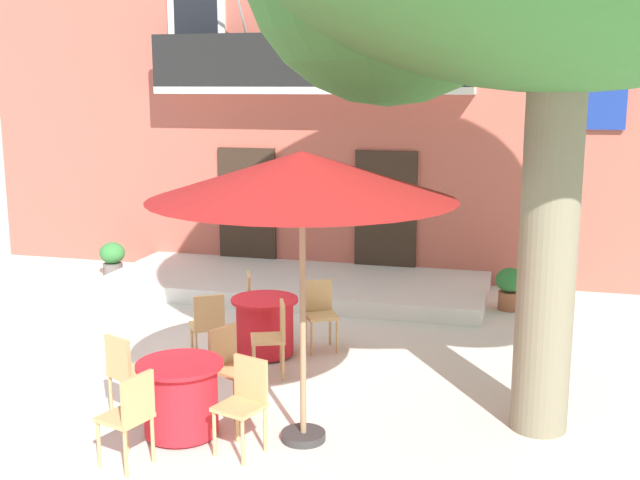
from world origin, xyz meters
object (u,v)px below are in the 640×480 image
(cafe_chair_middle_3, at_px, (127,370))
(ground_planter_left, at_px, (112,257))
(cafe_chair_middle_1, at_px, (244,399))
(cafe_umbrella, at_px, (302,177))
(cafe_chair_near_tree_0, at_px, (320,310))
(ground_planter_right, at_px, (510,286))
(cafe_table_middle, at_px, (181,398))
(cafe_chair_near_tree_1, at_px, (257,300))
(cafe_chair_near_tree_2, at_px, (208,323))
(cafe_chair_middle_0, at_px, (130,413))
(cafe_chair_near_tree_3, at_px, (274,334))
(cafe_chair_middle_2, at_px, (230,363))
(cafe_table_near_tree, at_px, (265,326))

(cafe_chair_middle_3, distance_m, ground_planter_left, 6.43)
(cafe_chair_middle_1, distance_m, cafe_umbrella, 2.17)
(cafe_chair_near_tree_0, relative_size, ground_planter_right, 1.37)
(cafe_umbrella, bearing_deg, cafe_chair_middle_1, -141.94)
(ground_planter_left, bearing_deg, cafe_chair_middle_3, -59.02)
(cafe_table_middle, relative_size, cafe_chair_middle_3, 0.95)
(cafe_chair_middle_3, height_order, cafe_umbrella, cafe_umbrella)
(cafe_table_middle, distance_m, cafe_chair_middle_1, 0.77)
(cafe_chair_near_tree_1, relative_size, cafe_chair_middle_3, 1.00)
(cafe_chair_near_tree_2, xyz_separation_m, cafe_chair_middle_0, (0.40, -2.71, 0.00))
(ground_planter_right, bearing_deg, cafe_table_middle, -119.25)
(cafe_umbrella, bearing_deg, cafe_chair_near_tree_3, 117.54)
(cafe_chair_middle_3, distance_m, ground_planter_right, 6.39)
(cafe_chair_middle_2, bearing_deg, cafe_table_middle, -108.88)
(cafe_chair_middle_2, distance_m, ground_planter_left, 6.60)
(cafe_chair_middle_2, bearing_deg, cafe_chair_middle_3, -153.63)
(cafe_chair_near_tree_2, relative_size, cafe_chair_near_tree_3, 1.00)
(cafe_chair_near_tree_1, relative_size, cafe_chair_middle_0, 1.00)
(cafe_chair_near_tree_3, relative_size, cafe_chair_middle_3, 1.00)
(cafe_chair_near_tree_0, relative_size, cafe_chair_middle_0, 1.00)
(cafe_chair_near_tree_2, relative_size, cafe_table_middle, 1.05)
(cafe_chair_middle_1, bearing_deg, cafe_chair_near_tree_2, 120.92)
(cafe_chair_near_tree_0, xyz_separation_m, cafe_chair_near_tree_3, (-0.27, -1.11, 0.00))
(cafe_chair_near_tree_1, height_order, cafe_chair_near_tree_3, same)
(cafe_table_near_tree, bearing_deg, cafe_umbrella, -62.50)
(cafe_table_near_tree, xyz_separation_m, cafe_umbrella, (1.17, -2.24, 2.22))
(cafe_chair_middle_2, bearing_deg, cafe_table_near_tree, 96.64)
(cafe_table_near_tree, xyz_separation_m, cafe_chair_near_tree_1, (-0.35, 0.67, 0.14))
(cafe_chair_near_tree_1, distance_m, cafe_chair_near_tree_3, 1.51)
(cafe_table_near_tree, bearing_deg, cafe_chair_near_tree_3, -62.62)
(cafe_table_near_tree, bearing_deg, ground_planter_right, 44.73)
(cafe_chair_near_tree_1, xyz_separation_m, cafe_table_middle, (0.31, -3.12, -0.14))
(cafe_chair_middle_3, relative_size, cafe_umbrella, 0.31)
(cafe_chair_near_tree_1, bearing_deg, cafe_chair_middle_2, -77.10)
(cafe_table_middle, relative_size, ground_planter_left, 1.37)
(cafe_chair_middle_1, bearing_deg, cafe_chair_middle_3, 164.61)
(cafe_chair_middle_0, distance_m, cafe_umbrella, 2.66)
(cafe_table_middle, relative_size, cafe_umbrella, 0.30)
(cafe_chair_middle_2, bearing_deg, cafe_chair_middle_1, -60.65)
(cafe_chair_near_tree_0, relative_size, cafe_table_middle, 1.05)
(cafe_chair_middle_0, height_order, cafe_chair_middle_2, same)
(cafe_table_near_tree, relative_size, ground_planter_left, 1.37)
(cafe_chair_near_tree_0, distance_m, cafe_chair_middle_3, 2.98)
(cafe_chair_middle_0, xyz_separation_m, cafe_chair_middle_3, (-0.57, 0.98, 0.00))
(cafe_chair_middle_0, bearing_deg, cafe_umbrella, 34.95)
(cafe_chair_near_tree_3, relative_size, cafe_chair_middle_2, 1.00)
(cafe_chair_near_tree_0, bearing_deg, ground_planter_left, 148.57)
(cafe_umbrella, bearing_deg, cafe_chair_near_tree_2, 134.76)
(cafe_chair_middle_2, xyz_separation_m, cafe_umbrella, (0.96, -0.51, 2.08))
(cafe_chair_middle_1, relative_size, ground_planter_right, 1.37)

